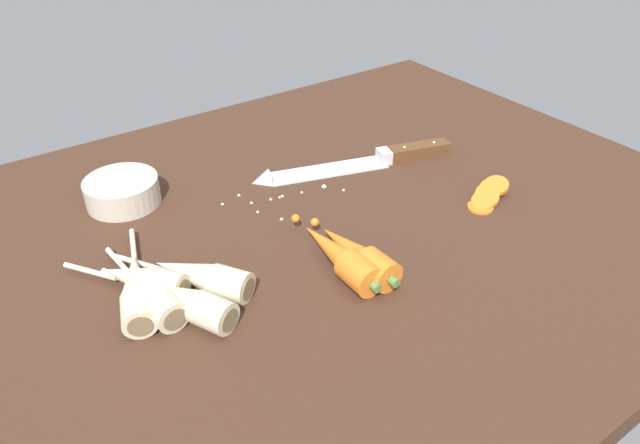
{
  "coord_description": "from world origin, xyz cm",
  "views": [
    {
      "loc": [
        -38.72,
        -56.93,
        47.42
      ],
      "look_at": [
        0.0,
        -2.0,
        1.5
      ],
      "focal_mm": 32.6,
      "sensor_mm": 36.0,
      "label": 1
    }
  ],
  "objects_px": {
    "parsnip_outer": "(185,301)",
    "prep_bowl": "(122,190)",
    "parsnip_front": "(150,292)",
    "parsnip_mid_left": "(142,280)",
    "parsnip_mid_right": "(201,276)",
    "carrot_slice_stack": "(488,196)",
    "chefs_knife": "(352,164)",
    "whole_carrot_second": "(358,255)",
    "parsnip_back": "(137,288)",
    "whole_carrot": "(340,256)"
  },
  "relations": [
    {
      "from": "chefs_knife",
      "to": "parsnip_back",
      "type": "distance_m",
      "value": 0.43
    },
    {
      "from": "parsnip_outer",
      "to": "prep_bowl",
      "type": "relative_size",
      "value": 1.73
    },
    {
      "from": "chefs_knife",
      "to": "whole_carrot_second",
      "type": "relative_size",
      "value": 2.0
    },
    {
      "from": "whole_carrot",
      "to": "parsnip_back",
      "type": "xyz_separation_m",
      "value": [
        -0.23,
        0.09,
        -0.0
      ]
    },
    {
      "from": "parsnip_mid_right",
      "to": "carrot_slice_stack",
      "type": "xyz_separation_m",
      "value": [
        0.44,
        -0.07,
        -0.01
      ]
    },
    {
      "from": "parsnip_front",
      "to": "carrot_slice_stack",
      "type": "xyz_separation_m",
      "value": [
        0.51,
        -0.07,
        -0.01
      ]
    },
    {
      "from": "chefs_knife",
      "to": "prep_bowl",
      "type": "height_order",
      "value": "prep_bowl"
    },
    {
      "from": "whole_carrot",
      "to": "whole_carrot_second",
      "type": "height_order",
      "value": "same"
    },
    {
      "from": "whole_carrot_second",
      "to": "parsnip_back",
      "type": "distance_m",
      "value": 0.27
    },
    {
      "from": "parsnip_front",
      "to": "parsnip_back",
      "type": "height_order",
      "value": "same"
    },
    {
      "from": "whole_carrot",
      "to": "whole_carrot_second",
      "type": "bearing_deg",
      "value": -28.07
    },
    {
      "from": "whole_carrot",
      "to": "whole_carrot_second",
      "type": "xyz_separation_m",
      "value": [
        0.02,
        -0.01,
        0.0
      ]
    },
    {
      "from": "chefs_knife",
      "to": "parsnip_outer",
      "type": "distance_m",
      "value": 0.41
    },
    {
      "from": "parsnip_front",
      "to": "parsnip_mid_left",
      "type": "height_order",
      "value": "same"
    },
    {
      "from": "parsnip_front",
      "to": "carrot_slice_stack",
      "type": "relative_size",
      "value": 2.14
    },
    {
      "from": "whole_carrot_second",
      "to": "whole_carrot",
      "type": "bearing_deg",
      "value": 151.93
    },
    {
      "from": "whole_carrot",
      "to": "prep_bowl",
      "type": "relative_size",
      "value": 1.68
    },
    {
      "from": "chefs_knife",
      "to": "prep_bowl",
      "type": "bearing_deg",
      "value": 162.36
    },
    {
      "from": "parsnip_front",
      "to": "prep_bowl",
      "type": "bearing_deg",
      "value": 77.83
    },
    {
      "from": "chefs_knife",
      "to": "parsnip_mid_left",
      "type": "relative_size",
      "value": 2.19
    },
    {
      "from": "parsnip_mid_left",
      "to": "parsnip_back",
      "type": "distance_m",
      "value": 0.02
    },
    {
      "from": "carrot_slice_stack",
      "to": "parsnip_outer",
      "type": "bearing_deg",
      "value": 175.91
    },
    {
      "from": "parsnip_outer",
      "to": "parsnip_mid_right",
      "type": "bearing_deg",
      "value": 41.23
    },
    {
      "from": "parsnip_mid_right",
      "to": "chefs_knife",
      "type": "bearing_deg",
      "value": 21.99
    },
    {
      "from": "parsnip_mid_left",
      "to": "whole_carrot_second",
      "type": "bearing_deg",
      "value": -24.76
    },
    {
      "from": "whole_carrot_second",
      "to": "carrot_slice_stack",
      "type": "xyz_separation_m",
      "value": [
        0.26,
        0.01,
        -0.01
      ]
    },
    {
      "from": "whole_carrot_second",
      "to": "carrot_slice_stack",
      "type": "bearing_deg",
      "value": 2.98
    },
    {
      "from": "parsnip_front",
      "to": "parsnip_mid_right",
      "type": "bearing_deg",
      "value": -5.91
    },
    {
      "from": "prep_bowl",
      "to": "parsnip_back",
      "type": "bearing_deg",
      "value": -105.49
    },
    {
      "from": "carrot_slice_stack",
      "to": "chefs_knife",
      "type": "bearing_deg",
      "value": 116.93
    },
    {
      "from": "parsnip_back",
      "to": "carrot_slice_stack",
      "type": "xyz_separation_m",
      "value": [
        0.52,
        -0.09,
        -0.01
      ]
    },
    {
      "from": "carrot_slice_stack",
      "to": "prep_bowl",
      "type": "distance_m",
      "value": 0.55
    },
    {
      "from": "parsnip_outer",
      "to": "carrot_slice_stack",
      "type": "height_order",
      "value": "parsnip_outer"
    },
    {
      "from": "prep_bowl",
      "to": "chefs_knife",
      "type": "bearing_deg",
      "value": -17.64
    },
    {
      "from": "chefs_knife",
      "to": "whole_carrot_second",
      "type": "xyz_separation_m",
      "value": [
        -0.16,
        -0.22,
        0.01
      ]
    },
    {
      "from": "whole_carrot_second",
      "to": "prep_bowl",
      "type": "height_order",
      "value": "whole_carrot_second"
    },
    {
      "from": "parsnip_outer",
      "to": "whole_carrot",
      "type": "bearing_deg",
      "value": -10.62
    },
    {
      "from": "parsnip_front",
      "to": "parsnip_mid_right",
      "type": "height_order",
      "value": "same"
    },
    {
      "from": "parsnip_front",
      "to": "prep_bowl",
      "type": "relative_size",
      "value": 1.7
    },
    {
      "from": "parsnip_mid_left",
      "to": "carrot_slice_stack",
      "type": "xyz_separation_m",
      "value": [
        0.51,
        -0.1,
        -0.01
      ]
    },
    {
      "from": "parsnip_mid_left",
      "to": "parsnip_mid_right",
      "type": "bearing_deg",
      "value": -28.53
    },
    {
      "from": "whole_carrot_second",
      "to": "parsnip_back",
      "type": "relative_size",
      "value": 0.84
    },
    {
      "from": "chefs_knife",
      "to": "prep_bowl",
      "type": "xyz_separation_m",
      "value": [
        -0.35,
        0.11,
        0.01
      ]
    },
    {
      "from": "parsnip_mid_right",
      "to": "parsnip_mid_left",
      "type": "bearing_deg",
      "value": 151.47
    },
    {
      "from": "chefs_knife",
      "to": "parsnip_mid_right",
      "type": "height_order",
      "value": "parsnip_mid_right"
    },
    {
      "from": "parsnip_mid_right",
      "to": "parsnip_back",
      "type": "distance_m",
      "value": 0.08
    },
    {
      "from": "parsnip_mid_right",
      "to": "carrot_slice_stack",
      "type": "relative_size",
      "value": 2.1
    },
    {
      "from": "chefs_knife",
      "to": "parsnip_mid_right",
      "type": "bearing_deg",
      "value": -158.01
    },
    {
      "from": "carrot_slice_stack",
      "to": "parsnip_front",
      "type": "bearing_deg",
      "value": 171.94
    },
    {
      "from": "chefs_knife",
      "to": "whole_carrot",
      "type": "xyz_separation_m",
      "value": [
        -0.18,
        -0.21,
        0.01
      ]
    }
  ]
}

